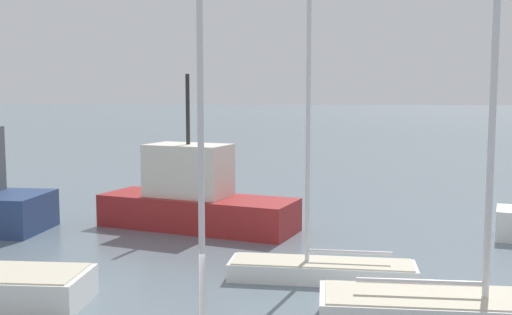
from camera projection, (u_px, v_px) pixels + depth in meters
sailboat_1 at (321, 264)px, 18.25m from camera, size 5.60×1.49×10.93m
sailboat_5 at (462, 307)px, 14.45m from camera, size 6.79×2.22×10.51m
fishing_boat_0 at (195, 198)px, 25.24m from camera, size 8.66×4.60×6.39m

